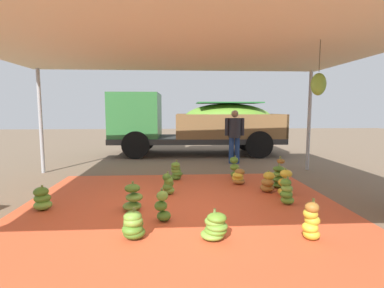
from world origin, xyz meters
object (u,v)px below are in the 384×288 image
(banana_bunch_9, at_px, (42,199))
(banana_bunch_14, at_px, (285,184))
(banana_bunch_3, at_px, (133,225))
(banana_bunch_6, at_px, (311,222))
(banana_bunch_8, at_px, (235,168))
(banana_bunch_1, at_px, (238,177))
(banana_bunch_4, at_px, (280,170))
(banana_bunch_7, at_px, (279,178))
(banana_bunch_2, at_px, (176,171))
(banana_bunch_0, at_px, (133,198))
(banana_bunch_5, at_px, (287,192))
(worker_0, at_px, (234,133))
(banana_bunch_10, at_px, (215,227))
(banana_bunch_13, at_px, (168,184))
(banana_bunch_12, at_px, (162,207))
(cargo_truck_main, at_px, (193,123))
(banana_bunch_11, at_px, (268,183))

(banana_bunch_9, distance_m, banana_bunch_14, 4.62)
(banana_bunch_3, height_order, banana_bunch_6, banana_bunch_6)
(banana_bunch_8, distance_m, banana_bunch_14, 1.77)
(banana_bunch_1, distance_m, banana_bunch_14, 1.22)
(banana_bunch_1, height_order, banana_bunch_9, banana_bunch_9)
(banana_bunch_3, distance_m, banana_bunch_8, 4.10)
(banana_bunch_1, relative_size, banana_bunch_4, 0.72)
(banana_bunch_1, xyz_separation_m, banana_bunch_7, (0.84, -0.36, 0.05))
(banana_bunch_2, bearing_deg, banana_bunch_6, -63.44)
(banana_bunch_8, xyz_separation_m, banana_bunch_9, (-3.88, -2.22, -0.06))
(banana_bunch_2, relative_size, banana_bunch_8, 0.86)
(banana_bunch_0, relative_size, banana_bunch_5, 0.99)
(banana_bunch_4, distance_m, worker_0, 2.53)
(banana_bunch_0, distance_m, banana_bunch_9, 1.60)
(worker_0, bearing_deg, banana_bunch_5, -88.66)
(banana_bunch_10, height_order, banana_bunch_14, banana_bunch_14)
(worker_0, bearing_deg, banana_bunch_13, -120.72)
(banana_bunch_4, distance_m, banana_bunch_8, 1.14)
(banana_bunch_8, height_order, banana_bunch_13, banana_bunch_8)
(worker_0, bearing_deg, banana_bunch_14, -85.67)
(banana_bunch_6, xyz_separation_m, banana_bunch_12, (-2.02, 0.80, -0.02))
(banana_bunch_6, xyz_separation_m, banana_bunch_10, (-1.29, 0.09, -0.07))
(banana_bunch_2, bearing_deg, banana_bunch_10, -81.84)
(banana_bunch_14, bearing_deg, banana_bunch_13, 174.80)
(banana_bunch_9, bearing_deg, banana_bunch_13, 20.35)
(banana_bunch_7, xyz_separation_m, banana_bunch_13, (-2.47, -0.38, -0.02))
(banana_bunch_2, bearing_deg, banana_bunch_9, -138.31)
(banana_bunch_4, bearing_deg, banana_bunch_1, -156.96)
(cargo_truck_main, bearing_deg, banana_bunch_8, -79.30)
(banana_bunch_1, bearing_deg, banana_bunch_3, -126.09)
(banana_bunch_4, xyz_separation_m, banana_bunch_6, (-0.86, -3.52, 0.01))
(banana_bunch_5, bearing_deg, banana_bunch_0, -176.37)
(cargo_truck_main, bearing_deg, banana_bunch_0, -102.48)
(banana_bunch_2, bearing_deg, banana_bunch_14, -34.22)
(banana_bunch_14, bearing_deg, banana_bunch_12, -152.80)
(banana_bunch_8, xyz_separation_m, cargo_truck_main, (-0.81, 4.30, 1.00))
(banana_bunch_6, bearing_deg, banana_bunch_11, 86.29)
(banana_bunch_8, height_order, cargo_truck_main, cargo_truck_main)
(banana_bunch_0, relative_size, banana_bunch_11, 1.09)
(banana_bunch_2, height_order, banana_bunch_4, banana_bunch_4)
(banana_bunch_10, relative_size, worker_0, 0.25)
(banana_bunch_6, height_order, banana_bunch_14, banana_bunch_6)
(banana_bunch_0, distance_m, banana_bunch_3, 1.16)
(banana_bunch_1, relative_size, banana_bunch_3, 0.98)
(banana_bunch_7, bearing_deg, banana_bunch_13, -171.25)
(banana_bunch_4, height_order, banana_bunch_14, banana_bunch_4)
(banana_bunch_9, distance_m, banana_bunch_12, 2.23)
(banana_bunch_5, distance_m, banana_bunch_12, 2.38)
(banana_bunch_11, relative_size, worker_0, 0.27)
(banana_bunch_2, xyz_separation_m, cargo_truck_main, (0.71, 4.42, 1.04))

